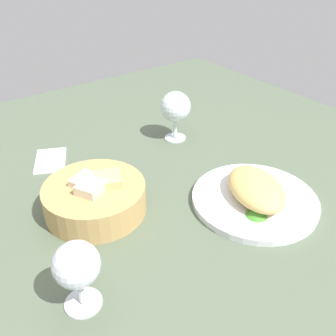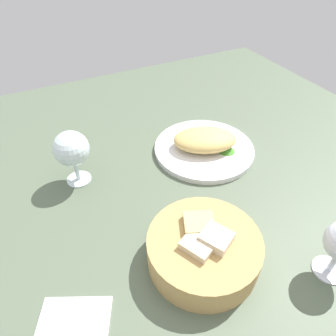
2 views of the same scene
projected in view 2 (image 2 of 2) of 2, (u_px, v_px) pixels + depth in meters
ground_plane at (182, 208)px, 66.35cm from camera, size 140.00×140.00×2.00cm
plate at (204, 149)px, 79.44cm from camera, size 25.56×25.56×1.40cm
omelette at (205, 140)px, 77.51cm from camera, size 18.60×15.67×4.47cm
lettuce_garnish at (227, 149)px, 77.19cm from camera, size 4.21×4.21×1.31cm
bread_basket at (203, 249)px, 53.77cm from camera, size 19.92×19.92×7.80cm
wine_glass_near at (71, 150)px, 65.98cm from camera, size 7.84×7.84×13.06cm
folded_napkin at (74, 319)px, 47.49cm from camera, size 12.94×11.06×0.80cm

